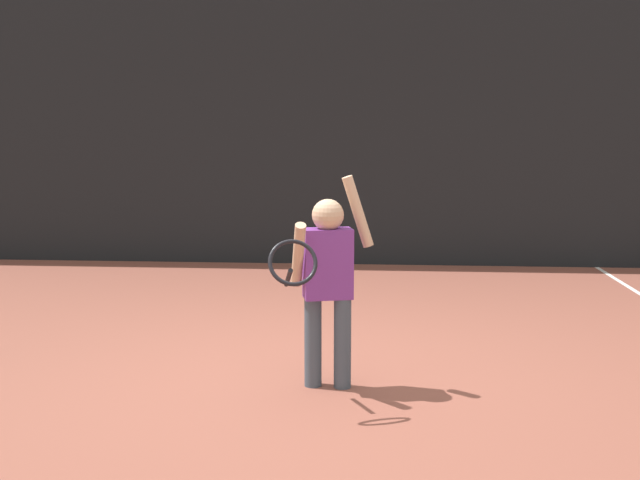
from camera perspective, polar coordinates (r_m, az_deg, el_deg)
name	(u,v)px	position (r m, az deg, el deg)	size (l,w,h in m)	color
ground_plane	(299,378)	(5.02, -1.62, -10.51)	(20.00, 20.00, 0.00)	brown
back_fence_windscreen	(336,128)	(9.10, 1.21, 8.60)	(13.89, 0.08, 3.34)	black
fence_post_1	(336,121)	(9.16, 1.23, 9.07)	(0.09, 0.09, 3.49)	slate
tennis_player	(326,276)	(4.65, 0.50, -2.74)	(0.62, 0.69, 1.35)	#3F4C59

